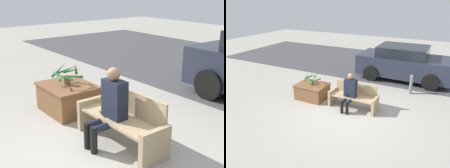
# 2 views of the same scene
# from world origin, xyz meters

# --- Properties ---
(ground_plane) EXTENTS (30.00, 30.00, 0.00)m
(ground_plane) POSITION_xyz_m (0.00, 0.00, 0.00)
(ground_plane) COLOR #9E998E
(bench) EXTENTS (1.65, 0.55, 0.82)m
(bench) POSITION_xyz_m (0.03, 0.53, 0.38)
(bench) COLOR tan
(bench) RESTS_ON ground_plane
(person_seated) EXTENTS (0.41, 0.62, 1.24)m
(person_seated) POSITION_xyz_m (-0.05, 0.35, 0.67)
(person_seated) COLOR black
(person_seated) RESTS_ON ground_plane
(planter_box) EXTENTS (1.11, 0.91, 0.55)m
(planter_box) POSITION_xyz_m (-1.62, 0.50, 0.29)
(planter_box) COLOR brown
(planter_box) RESTS_ON ground_plane
(potted_plant) EXTENTS (0.64, 0.64, 0.48)m
(potted_plant) POSITION_xyz_m (-1.63, 0.50, 0.77)
(potted_plant) COLOR brown
(potted_plant) RESTS_ON planter_box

